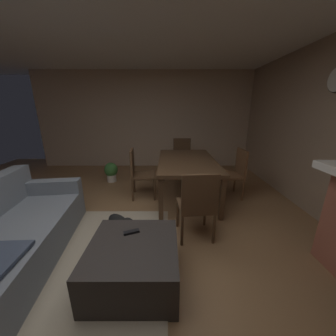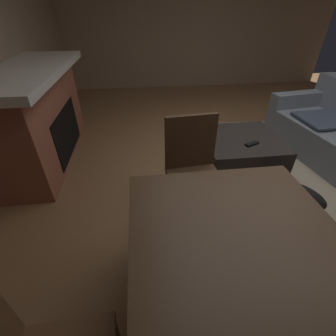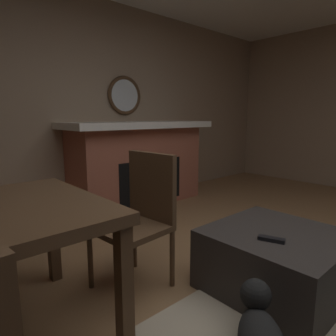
{
  "view_description": "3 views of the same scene",
  "coord_description": "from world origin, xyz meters",
  "px_view_note": "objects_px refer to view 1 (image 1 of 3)",
  "views": [
    {
      "loc": [
        -1.72,
        -0.55,
        1.63
      ],
      "look_at": [
        0.14,
        -0.55,
        1.05
      ],
      "focal_mm": 20.27,
      "sensor_mm": 36.0,
      "label": 1
    },
    {
      "loc": [
        2.01,
        -1.33,
        1.64
      ],
      "look_at": [
        0.72,
        -1.17,
        0.74
      ],
      "focal_mm": 25.22,
      "sensor_mm": 36.0,
      "label": 2
    },
    {
      "loc": [
        1.58,
        0.68,
        1.18
      ],
      "look_at": [
        0.01,
        -1.06,
        0.77
      ],
      "focal_mm": 31.69,
      "sensor_mm": 36.0,
      "label": 3
    }
  ],
  "objects_px": {
    "dining_chair_east": "(182,155)",
    "potted_plant": "(111,171)",
    "dining_chair_north": "(138,171)",
    "dining_chair_south": "(235,171)",
    "dining_table": "(187,163)",
    "dining_chair_west": "(197,203)",
    "small_dog": "(121,224)",
    "tv_remote": "(131,232)",
    "ottoman_coffee_table": "(134,262)"
  },
  "relations": [
    {
      "from": "dining_chair_east",
      "to": "potted_plant",
      "type": "height_order",
      "value": "dining_chair_east"
    },
    {
      "from": "dining_chair_north",
      "to": "potted_plant",
      "type": "height_order",
      "value": "dining_chair_north"
    },
    {
      "from": "dining_chair_south",
      "to": "potted_plant",
      "type": "distance_m",
      "value": 2.72
    },
    {
      "from": "dining_table",
      "to": "dining_chair_north",
      "type": "height_order",
      "value": "dining_chair_north"
    },
    {
      "from": "dining_table",
      "to": "dining_chair_east",
      "type": "height_order",
      "value": "dining_chair_east"
    },
    {
      "from": "dining_chair_west",
      "to": "small_dog",
      "type": "xyz_separation_m",
      "value": [
        0.06,
        0.99,
        -0.35
      ]
    },
    {
      "from": "dining_chair_east",
      "to": "dining_chair_north",
      "type": "bearing_deg",
      "value": 144.79
    },
    {
      "from": "tv_remote",
      "to": "dining_chair_north",
      "type": "distance_m",
      "value": 1.75
    },
    {
      "from": "dining_chair_west",
      "to": "small_dog",
      "type": "bearing_deg",
      "value": 86.6
    },
    {
      "from": "dining_chair_south",
      "to": "small_dog",
      "type": "distance_m",
      "value": 2.29
    },
    {
      "from": "dining_chair_south",
      "to": "dining_chair_east",
      "type": "distance_m",
      "value": 1.57
    },
    {
      "from": "dining_chair_north",
      "to": "dining_chair_east",
      "type": "height_order",
      "value": "same"
    },
    {
      "from": "potted_plant",
      "to": "small_dog",
      "type": "xyz_separation_m",
      "value": [
        -2.02,
        -0.7,
        -0.07
      ]
    },
    {
      "from": "dining_chair_north",
      "to": "dining_chair_east",
      "type": "distance_m",
      "value": 1.58
    },
    {
      "from": "dining_chair_east",
      "to": "small_dog",
      "type": "bearing_deg",
      "value": 158.59
    },
    {
      "from": "small_dog",
      "to": "potted_plant",
      "type": "bearing_deg",
      "value": 18.98
    },
    {
      "from": "ottoman_coffee_table",
      "to": "tv_remote",
      "type": "height_order",
      "value": "tv_remote"
    },
    {
      "from": "tv_remote",
      "to": "dining_chair_north",
      "type": "xyz_separation_m",
      "value": [
        1.73,
        0.18,
        0.1
      ]
    },
    {
      "from": "dining_table",
      "to": "dining_chair_north",
      "type": "relative_size",
      "value": 1.92
    },
    {
      "from": "dining_chair_west",
      "to": "small_dog",
      "type": "relative_size",
      "value": 1.79
    },
    {
      "from": "dining_chair_east",
      "to": "small_dog",
      "type": "height_order",
      "value": "dining_chair_east"
    },
    {
      "from": "dining_table",
      "to": "ottoman_coffee_table",
      "type": "bearing_deg",
      "value": 160.25
    },
    {
      "from": "dining_chair_east",
      "to": "dining_table",
      "type": "bearing_deg",
      "value": 179.88
    },
    {
      "from": "dining_chair_south",
      "to": "dining_chair_east",
      "type": "height_order",
      "value": "same"
    },
    {
      "from": "small_dog",
      "to": "dining_chair_south",
      "type": "bearing_deg",
      "value": -56.99
    },
    {
      "from": "dining_chair_east",
      "to": "small_dog",
      "type": "distance_m",
      "value": 2.72
    },
    {
      "from": "tv_remote",
      "to": "dining_chair_west",
      "type": "height_order",
      "value": "dining_chair_west"
    },
    {
      "from": "dining_chair_north",
      "to": "small_dog",
      "type": "xyz_separation_m",
      "value": [
        -1.22,
        0.07,
        -0.35
      ]
    },
    {
      "from": "tv_remote",
      "to": "small_dog",
      "type": "bearing_deg",
      "value": 4.87
    },
    {
      "from": "tv_remote",
      "to": "small_dog",
      "type": "xyz_separation_m",
      "value": [
        0.52,
        0.25,
        -0.25
      ]
    },
    {
      "from": "ottoman_coffee_table",
      "to": "potted_plant",
      "type": "distance_m",
      "value": 2.88
    },
    {
      "from": "ottoman_coffee_table",
      "to": "tv_remote",
      "type": "distance_m",
      "value": 0.28
    },
    {
      "from": "dining_table",
      "to": "potted_plant",
      "type": "height_order",
      "value": "dining_table"
    },
    {
      "from": "tv_remote",
      "to": "potted_plant",
      "type": "relative_size",
      "value": 0.35
    },
    {
      "from": "potted_plant",
      "to": "dining_chair_north",
      "type": "bearing_deg",
      "value": -136.37
    },
    {
      "from": "ottoman_coffee_table",
      "to": "small_dog",
      "type": "relative_size",
      "value": 1.61
    },
    {
      "from": "ottoman_coffee_table",
      "to": "dining_chair_east",
      "type": "distance_m",
      "value": 3.28
    },
    {
      "from": "tv_remote",
      "to": "small_dog",
      "type": "distance_m",
      "value": 0.63
    },
    {
      "from": "tv_remote",
      "to": "dining_chair_south",
      "type": "bearing_deg",
      "value": -64.53
    },
    {
      "from": "dining_chair_west",
      "to": "potted_plant",
      "type": "relative_size",
      "value": 2.04
    },
    {
      "from": "ottoman_coffee_table",
      "to": "dining_chair_west",
      "type": "bearing_deg",
      "value": -48.05
    },
    {
      "from": "dining_chair_north",
      "to": "dining_chair_east",
      "type": "relative_size",
      "value": 1.0
    },
    {
      "from": "ottoman_coffee_table",
      "to": "dining_chair_south",
      "type": "relative_size",
      "value": 0.9
    },
    {
      "from": "potted_plant",
      "to": "dining_table",
      "type": "bearing_deg",
      "value": -115.41
    },
    {
      "from": "dining_chair_east",
      "to": "potted_plant",
      "type": "bearing_deg",
      "value": 106.2
    },
    {
      "from": "dining_chair_north",
      "to": "small_dog",
      "type": "bearing_deg",
      "value": 176.62
    },
    {
      "from": "tv_remote",
      "to": "small_dog",
      "type": "relative_size",
      "value": 0.31
    },
    {
      "from": "dining_table",
      "to": "small_dog",
      "type": "relative_size",
      "value": 3.44
    },
    {
      "from": "ottoman_coffee_table",
      "to": "dining_table",
      "type": "height_order",
      "value": "dining_table"
    },
    {
      "from": "ottoman_coffee_table",
      "to": "dining_chair_north",
      "type": "distance_m",
      "value": 1.94
    }
  ]
}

